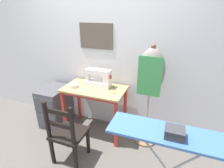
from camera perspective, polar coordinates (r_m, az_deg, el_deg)
name	(u,v)px	position (r m, az deg, el deg)	size (l,w,h in m)	color
ground_plane	(89,141)	(2.82, -7.57, -17.90)	(14.00, 14.00, 0.00)	#5B5651
wall_back	(102,50)	(2.72, -3.22, 11.05)	(10.00, 0.07, 2.55)	silver
sewing_table	(94,96)	(2.64, -5.84, -3.78)	(0.92, 0.52, 0.77)	tan
sewing_machine	(100,79)	(2.59, -4.06, 1.75)	(0.39, 0.16, 0.29)	white
fabric_bowl	(74,86)	(2.66, -12.39, -0.51)	(0.13, 0.13, 0.05)	silver
scissors	(115,95)	(2.39, 0.99, -3.46)	(0.11, 0.11, 0.01)	silver
thread_spool_near_machine	(113,87)	(2.58, 0.49, -0.94)	(0.04, 0.04, 0.04)	green
wooden_chair	(68,134)	(2.33, -14.26, -15.49)	(0.40, 0.38, 0.90)	black
filing_cabinet	(55,106)	(3.15, -17.98, -6.86)	(0.39, 0.54, 0.66)	#4C4C51
dress_form	(151,76)	(2.32, 12.53, 2.53)	(0.35, 0.32, 1.47)	#846647
ironing_board	(174,138)	(1.68, 19.47, -16.41)	(1.15, 0.33, 0.88)	#3D6BAD
storage_box	(174,133)	(1.58, 19.69, -14.74)	(0.16, 0.14, 0.09)	#333338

